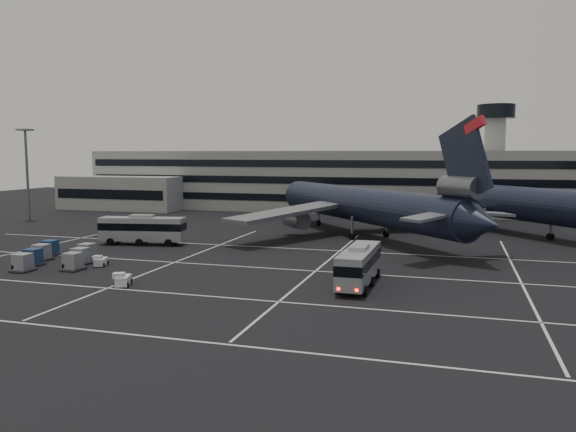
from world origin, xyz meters
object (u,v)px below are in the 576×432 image
at_px(bus_far, 142,228).
at_px(tug_a, 101,261).
at_px(uld_cluster, 55,256).
at_px(bus_near, 359,264).
at_px(trijet_main, 365,205).

relative_size(bus_far, tug_a, 5.60).
bearing_deg(tug_a, bus_far, 86.46).
bearing_deg(uld_cluster, bus_near, -1.05).
height_order(trijet_main, bus_far, trijet_main).
bearing_deg(bus_near, bus_far, 155.38).
height_order(trijet_main, bus_near, trijet_main).
xyz_separation_m(bus_near, bus_far, (-35.00, 16.57, 0.16)).
height_order(bus_near, uld_cluster, bus_near).
xyz_separation_m(bus_far, uld_cluster, (-2.51, -15.88, -1.43)).
bearing_deg(trijet_main, tug_a, -170.88).
distance_m(trijet_main, bus_near, 33.69).
distance_m(bus_near, uld_cluster, 37.54).
bearing_deg(uld_cluster, bus_far, 81.02).
bearing_deg(trijet_main, uld_cluster, -176.54).
relative_size(bus_near, tug_a, 5.14).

